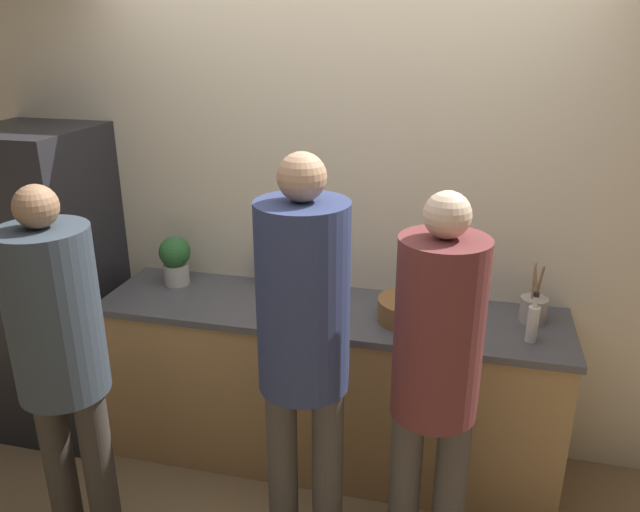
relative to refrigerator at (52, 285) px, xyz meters
The scene contains 14 objects.
ground_plane 1.82m from the refrigerator, 11.16° to the right, with size 14.00×14.00×0.00m, color #8C704C.
wall_back 1.66m from the refrigerator, 12.28° to the left, with size 5.20×0.06×2.60m.
counter 1.62m from the refrigerator, ahead, with size 2.33×0.63×0.89m.
refrigerator is the anchor object (origin of this frame).
person_left 1.06m from the refrigerator, 51.56° to the right, with size 0.36×0.36×1.67m.
person_center 1.75m from the refrigerator, 21.47° to the right, with size 0.36×0.36×1.80m.
person_right 2.22m from the refrigerator, 16.20° to the right, with size 0.33×0.33×1.69m.
fruit_bowl 1.98m from the refrigerator, ahead, with size 0.32×0.32×0.15m.
utensil_crock 2.54m from the refrigerator, ahead, with size 0.13×0.13×0.29m.
bottle_dark 1.17m from the refrigerator, 12.82° to the left, with size 0.07×0.07×0.25m.
bottle_clear 2.52m from the refrigerator, ahead, with size 0.05×0.05×0.24m.
cup_red 1.38m from the refrigerator, ahead, with size 0.09×0.09×0.10m.
cup_white 1.39m from the refrigerator, ahead, with size 0.09×0.09×0.10m.
potted_plant 0.73m from the refrigerator, 10.72° to the left, with size 0.17×0.17×0.27m.
Camera 1 is at (0.63, -2.41, 2.23)m, focal length 35.00 mm.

